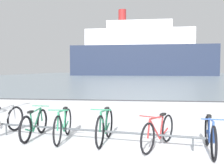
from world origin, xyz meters
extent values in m
cube|color=gray|center=(0.00, 65.00, -0.04)|extent=(80.00, 110.00, 0.08)
cube|color=#47474C|center=(0.00, 10.00, -0.02)|extent=(80.00, 0.50, 0.05)
cylinder|color=#4C5156|center=(-0.86, 1.78, 0.28)|extent=(5.10, 0.93, 0.05)
cylinder|color=#4C5156|center=(-3.15, 2.18, 0.14)|extent=(0.04, 0.04, 0.28)
cylinder|color=#4C5156|center=(1.43, 1.39, 0.14)|extent=(0.04, 0.04, 0.28)
torus|color=black|center=(-3.14, 2.66, 0.34)|extent=(0.18, 0.69, 0.69)
cylinder|color=silver|center=(-3.20, 2.35, 0.46)|extent=(0.13, 0.52, 0.57)
cylinder|color=silver|center=(-3.21, 2.28, 0.71)|extent=(0.15, 0.64, 0.08)
cylinder|color=silver|center=(-3.15, 2.63, 0.54)|extent=(0.06, 0.11, 0.40)
cylinder|color=silver|center=(-3.16, 2.59, 0.79)|extent=(0.46, 0.11, 0.02)
torus|color=black|center=(-2.31, 2.50, 0.32)|extent=(0.06, 0.65, 0.65)
torus|color=black|center=(-2.31, 1.51, 0.32)|extent=(0.06, 0.65, 0.65)
cylinder|color=#2D8C60|center=(-2.31, 2.18, 0.44)|extent=(0.04, 0.52, 0.54)
cylinder|color=#2D8C60|center=(-2.31, 1.86, 0.41)|extent=(0.04, 0.18, 0.48)
cylinder|color=#2D8C60|center=(-2.31, 2.10, 0.67)|extent=(0.04, 0.65, 0.08)
cylinder|color=#2D8C60|center=(-2.31, 1.72, 0.25)|extent=(0.04, 0.43, 0.18)
cylinder|color=#2D8C60|center=(-2.31, 2.46, 0.51)|extent=(0.04, 0.11, 0.38)
cube|color=black|center=(-2.31, 1.78, 0.69)|extent=(0.08, 0.20, 0.05)
cylinder|color=#2D8C60|center=(-2.31, 2.43, 0.74)|extent=(0.46, 0.03, 0.02)
torus|color=black|center=(-1.51, 1.38, 0.35)|extent=(0.08, 0.69, 0.69)
torus|color=black|center=(-1.57, 2.42, 0.35)|extent=(0.08, 0.69, 0.69)
cylinder|color=#2D8C60|center=(-1.53, 1.72, 0.47)|extent=(0.07, 0.55, 0.58)
cylinder|color=#2D8C60|center=(-1.55, 2.06, 0.45)|extent=(0.05, 0.19, 0.52)
cylinder|color=#2D8C60|center=(-1.53, 1.80, 0.72)|extent=(0.08, 0.68, 0.08)
cylinder|color=#2D8C60|center=(-1.55, 2.20, 0.27)|extent=(0.06, 0.46, 0.19)
cylinder|color=#2D8C60|center=(-1.51, 1.42, 0.55)|extent=(0.04, 0.12, 0.41)
cube|color=black|center=(-1.55, 2.13, 0.74)|extent=(0.09, 0.20, 0.05)
cylinder|color=#2D8C60|center=(-1.51, 1.46, 0.80)|extent=(0.46, 0.05, 0.02)
torus|color=black|center=(-0.54, 1.31, 0.36)|extent=(0.11, 0.73, 0.73)
torus|color=black|center=(-0.46, 2.26, 0.36)|extent=(0.11, 0.73, 0.73)
cylinder|color=#2D8C60|center=(-0.51, 1.62, 0.49)|extent=(0.08, 0.51, 0.61)
cylinder|color=#2D8C60|center=(-0.49, 1.93, 0.47)|extent=(0.05, 0.18, 0.55)
cylinder|color=#2D8C60|center=(-0.51, 1.69, 0.76)|extent=(0.09, 0.62, 0.09)
cylinder|color=#2D8C60|center=(-0.47, 2.06, 0.28)|extent=(0.07, 0.42, 0.20)
cylinder|color=#2D8C60|center=(-0.54, 1.35, 0.57)|extent=(0.05, 0.11, 0.43)
cube|color=black|center=(-0.48, 2.00, 0.78)|extent=(0.10, 0.21, 0.05)
cylinder|color=#2D8C60|center=(-0.53, 1.38, 0.84)|extent=(0.46, 0.06, 0.02)
torus|color=black|center=(0.48, 1.03, 0.33)|extent=(0.33, 0.60, 0.65)
torus|color=black|center=(0.97, 2.01, 0.33)|extent=(0.33, 0.60, 0.65)
cylinder|color=#B22D2D|center=(0.64, 1.35, 0.44)|extent=(0.29, 0.53, 0.55)
cylinder|color=#B22D2D|center=(0.80, 1.67, 0.42)|extent=(0.12, 0.19, 0.49)
cylinder|color=#B22D2D|center=(0.68, 1.42, 0.68)|extent=(0.35, 0.65, 0.08)
cylinder|color=#B22D2D|center=(0.86, 1.80, 0.25)|extent=(0.24, 0.44, 0.18)
cylinder|color=#B22D2D|center=(0.50, 1.07, 0.51)|extent=(0.08, 0.12, 0.39)
cube|color=black|center=(0.83, 1.74, 0.70)|extent=(0.16, 0.21, 0.05)
cylinder|color=#B22D2D|center=(0.52, 1.10, 0.75)|extent=(0.42, 0.23, 0.02)
torus|color=black|center=(1.70, 0.79, 0.33)|extent=(0.13, 0.67, 0.67)
torus|color=black|center=(1.83, 1.84, 0.33)|extent=(0.13, 0.67, 0.67)
cylinder|color=#3359B2|center=(1.74, 1.13, 0.45)|extent=(0.11, 0.55, 0.56)
cylinder|color=#3359B2|center=(1.78, 1.47, 0.43)|extent=(0.06, 0.20, 0.50)
cylinder|color=#3359B2|center=(1.75, 1.21, 0.70)|extent=(0.12, 0.69, 0.08)
cylinder|color=#3359B2|center=(1.80, 1.61, 0.26)|extent=(0.09, 0.46, 0.18)
cylinder|color=#3359B2|center=(1.70, 0.83, 0.53)|extent=(0.05, 0.12, 0.39)
cube|color=black|center=(1.79, 1.55, 0.72)|extent=(0.10, 0.21, 0.05)
cylinder|color=#3359B2|center=(1.71, 0.87, 0.77)|extent=(0.46, 0.08, 0.02)
cube|color=#232D47|center=(0.60, 69.96, 4.04)|extent=(38.91, 13.11, 8.08)
cube|color=white|center=(-0.37, 69.99, 10.30)|extent=(29.21, 11.04, 4.44)
cube|color=white|center=(-0.37, 69.99, 13.66)|extent=(17.59, 8.92, 2.26)
cylinder|color=#A52626|center=(-5.19, 70.12, 16.61)|extent=(2.18, 2.18, 3.64)
camera|label=1|loc=(0.35, -4.20, 1.72)|focal=41.89mm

